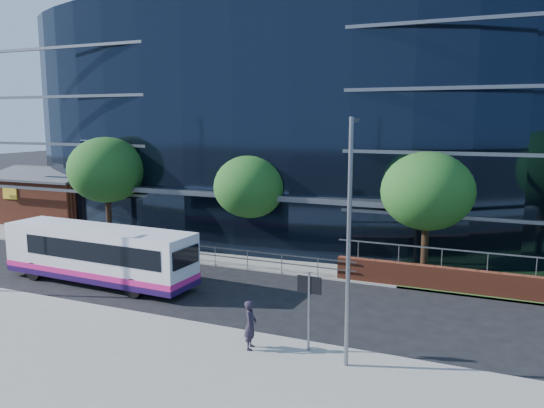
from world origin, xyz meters
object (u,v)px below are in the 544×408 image
at_px(tree_far_a, 107,170).
at_px(city_bus, 100,254).
at_px(street_sign, 309,295).
at_px(tree_far_b, 250,187).
at_px(pedestrian, 250,325).
at_px(brick_pavilion, 56,198).
at_px(streetlight_east, 349,236).
at_px(tree_far_c, 427,191).

xyz_separation_m(tree_far_a, city_bus, (5.33, -7.00, -3.37)).
distance_m(street_sign, tree_far_a, 20.63).
height_order(tree_far_b, pedestrian, tree_far_b).
bearing_deg(brick_pavilion, tree_far_b, -11.88).
bearing_deg(street_sign, city_bus, 163.57).
xyz_separation_m(tree_far_b, streetlight_east, (9.00, -11.67, 0.23)).
xyz_separation_m(brick_pavilion, pedestrian, (24.59, -15.76, -0.92)).
xyz_separation_m(streetlight_east, city_bus, (-13.67, 4.17, -2.95)).
bearing_deg(tree_far_b, brick_pavilion, 168.12).
distance_m(tree_far_a, city_bus, 9.42).
height_order(street_sign, streetlight_east, streetlight_east).
height_order(brick_pavilion, city_bus, brick_pavilion).
distance_m(streetlight_east, pedestrian, 4.83).
xyz_separation_m(tree_far_a, tree_far_b, (10.00, 0.50, -0.65)).
relative_size(tree_far_c, pedestrian, 3.75).
distance_m(brick_pavilion, streetlight_east, 32.19).
bearing_deg(streetlight_east, tree_far_c, 84.89).
distance_m(tree_far_a, tree_far_b, 10.03).
bearing_deg(tree_far_a, city_bus, -52.70).
relative_size(tree_far_b, city_bus, 0.58).
relative_size(streetlight_east, pedestrian, 4.61).
relative_size(brick_pavilion, pedestrian, 4.95).
relative_size(street_sign, city_bus, 0.27).
relative_size(tree_far_a, tree_far_c, 1.07).
distance_m(tree_far_c, city_bus, 16.53).
xyz_separation_m(street_sign, tree_far_c, (2.50, 10.59, 2.39)).
distance_m(brick_pavilion, tree_far_a, 10.48).
distance_m(brick_pavilion, street_sign, 30.49).
distance_m(tree_far_c, streetlight_east, 11.22).
distance_m(brick_pavilion, tree_far_c, 29.46).
height_order(tree_far_c, pedestrian, tree_far_c).
distance_m(tree_far_b, streetlight_east, 14.74).
distance_m(street_sign, city_bus, 12.70).
bearing_deg(city_bus, pedestrian, -20.19).
relative_size(brick_pavilion, tree_far_a, 1.23).
height_order(tree_far_a, tree_far_c, tree_far_a).
xyz_separation_m(brick_pavilion, tree_far_b, (19.00, -4.00, 2.27)).
bearing_deg(tree_far_b, pedestrian, -64.57).
bearing_deg(brick_pavilion, street_sign, -29.65).
height_order(tree_far_a, streetlight_east, streetlight_east).
bearing_deg(tree_far_c, brick_pavilion, 171.18).
bearing_deg(tree_far_c, city_bus, -154.49).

